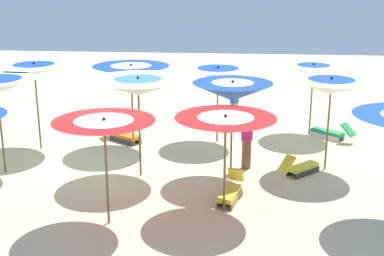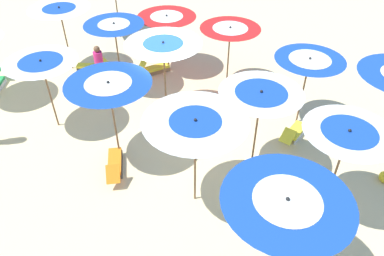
% 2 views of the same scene
% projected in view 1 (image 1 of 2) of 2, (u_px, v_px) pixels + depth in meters
% --- Properties ---
extents(ground, '(41.17, 41.17, 0.04)m').
position_uv_depth(ground, '(124.00, 176.00, 13.14)').
color(ground, beige).
extents(beach_umbrella_2, '(1.99, 1.99, 2.23)m').
position_uv_depth(beach_umbrella_2, '(104.00, 128.00, 10.04)').
color(beach_umbrella_2, brown).
rests_on(beach_umbrella_2, ground).
extents(beach_umbrella_3, '(2.09, 2.09, 2.14)m').
position_uv_depth(beach_umbrella_3, '(225.00, 125.00, 10.61)').
color(beach_umbrella_3, brown).
rests_on(beach_umbrella_3, ground).
extents(beach_umbrella_7, '(2.23, 2.23, 2.52)m').
position_uv_depth(beach_umbrella_7, '(138.00, 87.00, 12.48)').
color(beach_umbrella_7, brown).
rests_on(beach_umbrella_7, ground).
extents(beach_umbrella_8, '(1.93, 1.93, 2.43)m').
position_uv_depth(beach_umbrella_8, '(232.00, 91.00, 12.51)').
color(beach_umbrella_8, brown).
rests_on(beach_umbrella_8, ground).
extents(beach_umbrella_9, '(2.14, 2.14, 2.42)m').
position_uv_depth(beach_umbrella_9, '(331.00, 87.00, 12.91)').
color(beach_umbrella_9, brown).
rests_on(beach_umbrella_9, ground).
extents(beach_umbrella_11, '(2.28, 2.28, 2.52)m').
position_uv_depth(beach_umbrella_11, '(34.00, 70.00, 14.44)').
color(beach_umbrella_11, brown).
rests_on(beach_umbrella_11, ground).
extents(beach_umbrella_12, '(2.17, 2.17, 2.43)m').
position_uv_depth(beach_umbrella_12, '(131.00, 71.00, 14.70)').
color(beach_umbrella_12, brown).
rests_on(beach_umbrella_12, ground).
extents(beach_umbrella_13, '(2.02, 2.02, 2.29)m').
position_uv_depth(beach_umbrella_13, '(218.00, 73.00, 15.15)').
color(beach_umbrella_13, brown).
rests_on(beach_umbrella_13, ground).
extents(beach_umbrella_14, '(2.05, 2.05, 2.25)m').
position_uv_depth(beach_umbrella_14, '(313.00, 70.00, 15.87)').
color(beach_umbrella_14, brown).
rests_on(beach_umbrella_14, ground).
extents(lounger_0, '(1.24, 0.60, 0.61)m').
position_uv_depth(lounger_0, '(230.00, 192.00, 11.64)').
color(lounger_0, olive).
rests_on(lounger_0, ground).
extents(lounger_1, '(1.08, 1.13, 0.60)m').
position_uv_depth(lounger_1, '(300.00, 167.00, 13.08)').
color(lounger_1, '#333338').
rests_on(lounger_1, ground).
extents(lounger_3, '(1.09, 1.35, 0.57)m').
position_uv_depth(lounger_3, '(123.00, 135.00, 15.71)').
color(lounger_3, '#333338').
rests_on(lounger_3, ground).
extents(lounger_4, '(1.15, 1.29, 0.58)m').
position_uv_depth(lounger_4, '(331.00, 132.00, 15.94)').
color(lounger_4, silver).
rests_on(lounger_4, ground).
extents(beachgoer_0, '(0.30, 0.30, 1.64)m').
position_uv_depth(beachgoer_0, '(234.00, 100.00, 17.18)').
color(beachgoer_0, '#D8A87F').
rests_on(beachgoer_0, ground).
extents(beachgoer_1, '(0.30, 0.30, 1.64)m').
position_uv_depth(beachgoer_1, '(247.00, 137.00, 13.36)').
color(beachgoer_1, brown).
rests_on(beachgoer_1, ground).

